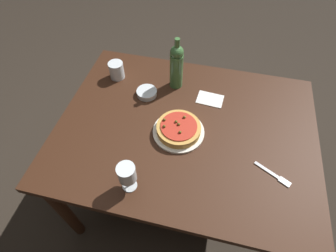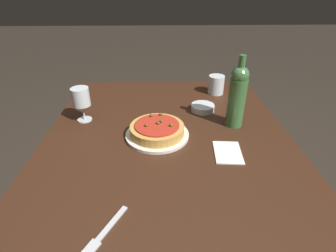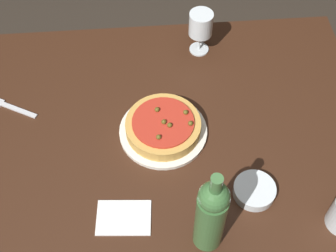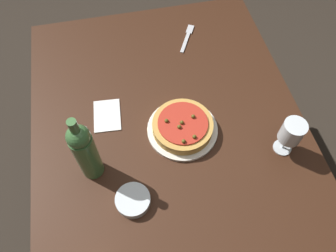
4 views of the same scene
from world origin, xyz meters
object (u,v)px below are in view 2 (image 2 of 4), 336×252
Objects in this scene: dinner_plate at (157,135)px; wine_glass at (81,98)px; water_cup at (216,85)px; dining_table at (168,158)px; pizza at (157,129)px; side_bowl at (203,108)px; wine_bottle at (237,95)px; fork at (103,234)px.

wine_glass is at bearing 66.24° from dinner_plate.
dining_table is at bearing 149.36° from water_cup.
pizza is 0.30m from side_bowl.
water_cup is (0.42, -0.31, 0.02)m from pizza.
wine_glass is at bearing 114.32° from water_cup.
dinner_plate is at bearing 143.91° from water_cup.
wine_glass is 0.64m from wine_bottle.
pizza reaches higher than dinner_plate.
side_bowl is 0.74m from fork.
pizza is 0.52m from water_cup.
wine_bottle is 1.87× the size of fork.
dining_table is 0.31m from side_bowl.
wine_bottle is at bearing -177.81° from water_cup.
dinner_plate is at bearing 136.27° from side_bowl.
wine_glass is 0.95× the size of fork.
water_cup is at bearing -36.10° from pizza.
fork is (-0.66, 0.34, -0.01)m from side_bowl.
dining_table is at bearing -125.12° from pizza.
dinner_plate is 1.18× the size of pizza.
wine_glass is (0.14, 0.31, 0.10)m from dinner_plate.
wine_bottle reaches higher than side_bowl.
wine_glass reaches higher than dining_table.
wine_glass is at bearing 64.84° from dining_table.
wine_glass is 0.54m from side_bowl.
side_bowl is (0.22, -0.21, 0.01)m from dinner_plate.
pizza is 0.71× the size of wine_bottle.
pizza is 1.93× the size of side_bowl.
side_bowl is at bearing -43.75° from pizza.
wine_bottle is 2.70× the size of side_bowl.
dining_table is at bearing -173.94° from fork.
wine_bottle reaches higher than wine_glass.
dinner_plate is at bearing -113.76° from wine_glass.
side_bowl is at bearing -34.29° from dining_table.
fork is at bearing 163.88° from dinner_plate.
dinner_plate is 0.30m from side_bowl.
wine_bottle reaches higher than fork.
side_bowl is (0.08, -0.52, -0.09)m from wine_glass.
wine_bottle is (0.08, -0.32, 0.13)m from dinner_plate.
fork is at bearing 153.04° from side_bowl.
pizza is at bearing -113.73° from wine_glass.
pizza is 1.41× the size of wine_glass.
dinner_plate is at bearing 55.10° from dining_table.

